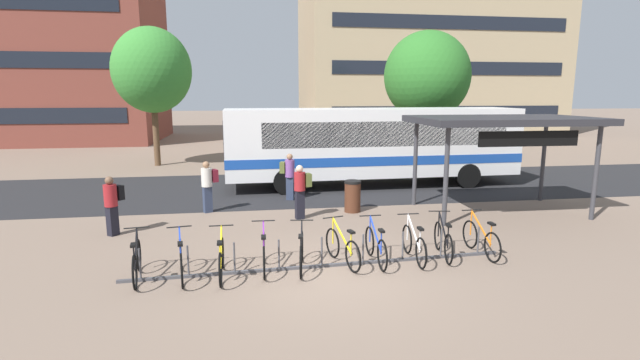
{
  "coord_description": "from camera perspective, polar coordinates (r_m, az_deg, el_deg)",
  "views": [
    {
      "loc": [
        -1.65,
        -9.29,
        3.79
      ],
      "look_at": [
        0.49,
        4.38,
        1.22
      ],
      "focal_mm": 26.12,
      "sensor_mm": 36.0,
      "label": 1
    }
  ],
  "objects": [
    {
      "name": "ground",
      "position": [
        10.17,
        1.1,
        -11.39
      ],
      "size": [
        200.0,
        200.0,
        0.0
      ],
      "primitive_type": "plane",
      "color": "#7A6656"
    },
    {
      "name": "bus_lane_asphalt",
      "position": [
        19.08,
        -3.77,
        -0.95
      ],
      "size": [
        80.0,
        7.2,
        0.01
      ],
      "primitive_type": "cube",
      "color": "#232326",
      "rests_on": "ground"
    },
    {
      "name": "city_bus",
      "position": [
        19.41,
        6.27,
        4.5
      ],
      "size": [
        12.07,
        2.78,
        3.2
      ],
      "rotation": [
        0.0,
        0.0,
        3.16
      ],
      "color": "white",
      "rests_on": "ground"
    },
    {
      "name": "bike_rack",
      "position": [
        10.48,
        0.22,
        -10.15
      ],
      "size": [
        8.55,
        0.54,
        0.7
      ],
      "rotation": [
        0.0,
        0.0,
        0.05
      ],
      "color": "#47474C",
      "rests_on": "ground"
    },
    {
      "name": "parked_bicycle_black_0",
      "position": [
        10.42,
        -21.54,
        -9.33
      ],
      "size": [
        0.52,
        1.71,
        0.99
      ],
      "rotation": [
        0.0,
        0.0,
        1.71
      ],
      "color": "black",
      "rests_on": "ground"
    },
    {
      "name": "parked_bicycle_blue_1",
      "position": [
        10.2,
        -16.65,
        -9.47
      ],
      "size": [
        0.52,
        1.71,
        0.99
      ],
      "rotation": [
        0.0,
        0.0,
        1.72
      ],
      "color": "black",
      "rests_on": "ground"
    },
    {
      "name": "parked_bicycle_yellow_2",
      "position": [
        10.06,
        -11.99,
        -9.52
      ],
      "size": [
        0.52,
        1.72,
        0.99
      ],
      "rotation": [
        0.0,
        0.0,
        1.58
      ],
      "color": "black",
      "rests_on": "ground"
    },
    {
      "name": "parked_bicycle_purple_3",
      "position": [
        10.29,
        -6.88,
        -8.91
      ],
      "size": [
        0.52,
        1.72,
        0.99
      ],
      "rotation": [
        0.0,
        0.0,
        1.54
      ],
      "color": "black",
      "rests_on": "ground"
    },
    {
      "name": "parked_bicycle_black_4",
      "position": [
        10.27,
        -2.28,
        -8.88
      ],
      "size": [
        0.52,
        1.71,
        0.99
      ],
      "rotation": [
        0.0,
        0.0,
        1.43
      ],
      "color": "black",
      "rests_on": "ground"
    },
    {
      "name": "parked_bicycle_yellow_5",
      "position": [
        10.55,
        2.76,
        -8.34
      ],
      "size": [
        0.63,
        1.68,
        0.99
      ],
      "rotation": [
        0.0,
        0.0,
        1.83
      ],
      "color": "black",
      "rests_on": "ground"
    },
    {
      "name": "parked_bicycle_blue_6",
      "position": [
        10.72,
        6.84,
        -8.1
      ],
      "size": [
        0.52,
        1.72,
        0.99
      ],
      "rotation": [
        0.0,
        0.0,
        1.58
      ],
      "color": "black",
      "rests_on": "ground"
    },
    {
      "name": "parked_bicycle_white_7",
      "position": [
        11.0,
        11.41,
        -7.75
      ],
      "size": [
        0.52,
        1.72,
        0.99
      ],
      "rotation": [
        0.0,
        0.0,
        1.54
      ],
      "color": "black",
      "rests_on": "ground"
    },
    {
      "name": "parked_bicycle_black_8",
      "position": [
        11.41,
        14.85,
        -7.22
      ],
      "size": [
        0.52,
        1.71,
        0.99
      ],
      "rotation": [
        0.0,
        0.0,
        1.4
      ],
      "color": "black",
      "rests_on": "ground"
    },
    {
      "name": "parked_bicycle_orange_9",
      "position": [
        11.79,
        19.11,
        -6.88
      ],
      "size": [
        0.52,
        1.72,
        0.99
      ],
      "rotation": [
        0.0,
        0.0,
        1.61
      ],
      "color": "black",
      "rests_on": "ground"
    },
    {
      "name": "transit_shelter",
      "position": [
        15.85,
        21.58,
        6.49
      ],
      "size": [
        5.6,
        3.53,
        3.08
      ],
      "rotation": [
        0.0,
        0.0,
        -0.02
      ],
      "color": "#38383D",
      "rests_on": "ground"
    },
    {
      "name": "commuter_olive_pack_0",
      "position": [
        16.77,
        -3.83,
        0.81
      ],
      "size": [
        0.58,
        0.44,
        1.69
      ],
      "rotation": [
        0.0,
        0.0,
        6.01
      ],
      "color": "#2D3851",
      "rests_on": "ground"
    },
    {
      "name": "commuter_black_pack_1",
      "position": [
        13.74,
        -24.13,
        -2.42
      ],
      "size": [
        0.56,
        0.6,
        1.63
      ],
      "rotation": [
        0.0,
        0.0,
        4.07
      ],
      "color": "black",
      "rests_on": "ground"
    },
    {
      "name": "commuter_maroon_pack_2",
      "position": [
        15.39,
        -13.57,
        -0.36
      ],
      "size": [
        0.6,
        0.5,
        1.67
      ],
      "rotation": [
        0.0,
        0.0,
        3.58
      ],
      "color": "#2D3851",
      "rests_on": "ground"
    },
    {
      "name": "commuter_olive_pack_3",
      "position": [
        14.2,
        -2.36,
        -0.96
      ],
      "size": [
        0.58,
        0.42,
        1.67
      ],
      "rotation": [
        0.0,
        0.0,
        3.38
      ],
      "color": "black",
      "rests_on": "ground"
    },
    {
      "name": "trash_bin",
      "position": [
        15.14,
        4.01,
        -1.99
      ],
      "size": [
        0.55,
        0.55,
        1.03
      ],
      "color": "#4C2819",
      "rests_on": "ground"
    },
    {
      "name": "street_tree_0",
      "position": [
        26.12,
        12.98,
        12.31
      ],
      "size": [
        4.57,
        4.57,
        7.1
      ],
      "color": "brown",
      "rests_on": "ground"
    },
    {
      "name": "street_tree_1",
      "position": [
        26.22,
        -19.9,
        12.51
      ],
      "size": [
        4.02,
        4.02,
        7.19
      ],
      "color": "brown",
      "rests_on": "ground"
    },
    {
      "name": "building_left_wing",
      "position": [
        45.16,
        -33.42,
        16.09
      ],
      "size": [
        21.21,
        11.98,
        18.96
      ],
      "color": "brown",
      "rests_on": "ground"
    }
  ]
}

